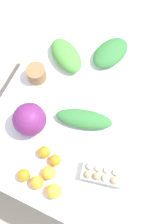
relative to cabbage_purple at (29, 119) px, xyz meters
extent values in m
plane|color=#B2A899|center=(-0.19, 0.24, -0.82)|extent=(8.00, 8.00, 0.00)
cube|color=silver|center=(-0.19, 0.24, -0.11)|extent=(1.20, 1.00, 0.03)
cylinder|color=olive|center=(-0.73, -0.19, -0.47)|extent=(0.06, 0.06, 0.69)
sphere|color=#6B2366|center=(0.00, 0.00, 0.00)|extent=(0.19, 0.19, 0.19)
cube|color=#B7B7B2|center=(0.09, 0.49, -0.06)|extent=(0.15, 0.24, 0.06)
sphere|color=white|center=(0.06, 0.55, -0.02)|extent=(0.04, 0.04, 0.04)
sphere|color=white|center=(0.07, 0.51, -0.02)|extent=(0.04, 0.04, 0.04)
sphere|color=white|center=(0.08, 0.46, -0.02)|extent=(0.04, 0.04, 0.04)
sphere|color=white|center=(0.09, 0.41, -0.02)|extent=(0.04, 0.04, 0.04)
sphere|color=tan|center=(0.10, 0.56, -0.02)|extent=(0.04, 0.04, 0.04)
sphere|color=white|center=(0.11, 0.52, -0.02)|extent=(0.04, 0.04, 0.04)
sphere|color=tan|center=(0.12, 0.47, -0.02)|extent=(0.04, 0.04, 0.04)
sphere|color=tan|center=(0.13, 0.42, -0.02)|extent=(0.04, 0.04, 0.04)
cylinder|color=olive|center=(-0.28, -0.12, -0.04)|extent=(0.11, 0.11, 0.10)
ellipsoid|color=#337538|center=(-0.61, 0.23, -0.06)|extent=(0.30, 0.24, 0.08)
ellipsoid|color=#337538|center=(-0.15, 0.26, -0.06)|extent=(0.20, 0.35, 0.07)
ellipsoid|color=#4C933D|center=(-0.47, -0.01, -0.05)|extent=(0.27, 0.30, 0.10)
sphere|color=#F9A833|center=(0.28, 0.30, -0.05)|extent=(0.08, 0.08, 0.08)
sphere|color=orange|center=(0.28, 0.11, -0.06)|extent=(0.07, 0.07, 0.07)
sphere|color=#F9A833|center=(0.21, 0.22, -0.06)|extent=(0.08, 0.08, 0.08)
sphere|color=orange|center=(0.13, 0.22, -0.06)|extent=(0.06, 0.06, 0.06)
sphere|color=orange|center=(0.12, 0.15, -0.06)|extent=(0.07, 0.07, 0.07)
sphere|color=orange|center=(0.28, 0.19, -0.06)|extent=(0.07, 0.07, 0.07)
camera|label=1|loc=(0.37, 0.51, 1.64)|focal=50.00mm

